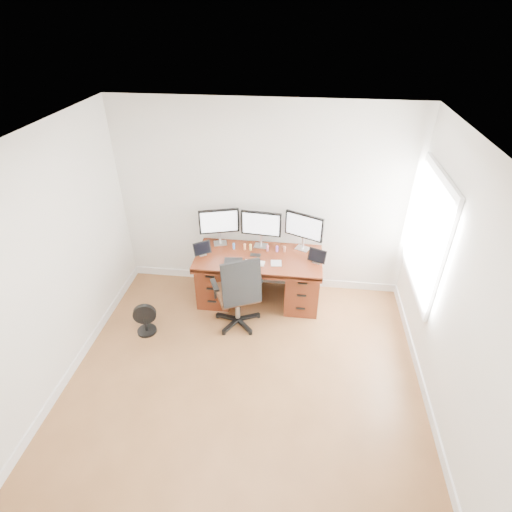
# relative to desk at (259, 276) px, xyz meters

# --- Properties ---
(ground) EXTENTS (4.50, 4.50, 0.00)m
(ground) POSITION_rel_desk_xyz_m (0.00, -1.83, -0.40)
(ground) COLOR brown
(ground) RESTS_ON ground
(back_wall) EXTENTS (4.00, 0.10, 2.70)m
(back_wall) POSITION_rel_desk_xyz_m (0.00, 0.42, 0.95)
(back_wall) COLOR white
(back_wall) RESTS_ON ground
(right_wall) EXTENTS (0.10, 4.50, 2.70)m
(right_wall) POSITION_rel_desk_xyz_m (2.00, -1.72, 0.95)
(right_wall) COLOR white
(right_wall) RESTS_ON ground
(desk) EXTENTS (1.70, 0.80, 0.75)m
(desk) POSITION_rel_desk_xyz_m (0.00, 0.00, 0.00)
(desk) COLOR #511F10
(desk) RESTS_ON ground
(office_chair) EXTENTS (0.78, 0.78, 1.10)m
(office_chair) POSITION_rel_desk_xyz_m (-0.20, -0.58, -0.04)
(office_chair) COLOR black
(office_chair) RESTS_ON ground
(floor_fan) EXTENTS (0.30, 0.25, 0.43)m
(floor_fan) POSITION_rel_desk_xyz_m (-1.37, -0.86, -0.19)
(floor_fan) COLOR black
(floor_fan) RESTS_ON ground
(monitor_left) EXTENTS (0.54, 0.19, 0.53)m
(monitor_left) POSITION_rel_desk_xyz_m (-0.58, 0.24, 0.68)
(monitor_left) COLOR silver
(monitor_left) RESTS_ON desk
(monitor_center) EXTENTS (0.55, 0.15, 0.53)m
(monitor_center) POSITION_rel_desk_xyz_m (-0.00, 0.24, 0.68)
(monitor_center) COLOR silver
(monitor_center) RESTS_ON desk
(monitor_right) EXTENTS (0.52, 0.26, 0.53)m
(monitor_right) POSITION_rel_desk_xyz_m (0.58, 0.24, 0.68)
(monitor_right) COLOR silver
(monitor_right) RESTS_ON desk
(tablet_left) EXTENTS (0.24, 0.19, 0.19)m
(tablet_left) POSITION_rel_desk_xyz_m (-0.76, -0.08, 0.43)
(tablet_left) COLOR silver
(tablet_left) RESTS_ON desk
(tablet_right) EXTENTS (0.25, 0.15, 0.19)m
(tablet_right) POSITION_rel_desk_xyz_m (0.77, -0.08, 0.43)
(tablet_right) COLOR silver
(tablet_right) RESTS_ON desk
(keyboard) EXTENTS (0.27, 0.13, 0.01)m
(keyboard) POSITION_rel_desk_xyz_m (-0.04, -0.20, 0.36)
(keyboard) COLOR white
(keyboard) RESTS_ON desk
(trackpad) EXTENTS (0.15, 0.15, 0.01)m
(trackpad) POSITION_rel_desk_xyz_m (0.25, -0.17, 0.35)
(trackpad) COLOR silver
(trackpad) RESTS_ON desk
(drawing_tablet) EXTENTS (0.25, 0.17, 0.01)m
(drawing_tablet) POSITION_rel_desk_xyz_m (-0.32, -0.18, 0.35)
(drawing_tablet) COLOR black
(drawing_tablet) RESTS_ON desk
(phone) EXTENTS (0.14, 0.07, 0.01)m
(phone) POSITION_rel_desk_xyz_m (-0.05, -0.01, 0.35)
(phone) COLOR black
(phone) RESTS_ON desk
(figurine_blue) EXTENTS (0.04, 0.04, 0.10)m
(figurine_blue) POSITION_rel_desk_xyz_m (-0.36, 0.12, 0.40)
(figurine_blue) COLOR #4881DB
(figurine_blue) RESTS_ON desk
(figurine_orange) EXTENTS (0.04, 0.04, 0.10)m
(figurine_orange) POSITION_rel_desk_xyz_m (-0.21, 0.12, 0.40)
(figurine_orange) COLOR #ED9958
(figurine_orange) RESTS_ON desk
(figurine_yellow) EXTENTS (0.04, 0.04, 0.10)m
(figurine_yellow) POSITION_rel_desk_xyz_m (-0.13, 0.12, 0.40)
(figurine_yellow) COLOR #E4D364
(figurine_yellow) RESTS_ON desk
(figurine_pink) EXTENTS (0.04, 0.04, 0.10)m
(figurine_pink) POSITION_rel_desk_xyz_m (0.10, 0.12, 0.40)
(figurine_pink) COLOR #DC6888
(figurine_pink) RESTS_ON desk
(figurine_purple) EXTENTS (0.04, 0.04, 0.10)m
(figurine_purple) POSITION_rel_desk_xyz_m (0.23, 0.12, 0.40)
(figurine_purple) COLOR #AB60E3
(figurine_purple) RESTS_ON desk
(figurine_brown) EXTENTS (0.04, 0.04, 0.10)m
(figurine_brown) POSITION_rel_desk_xyz_m (0.34, 0.12, 0.40)
(figurine_brown) COLOR #965845
(figurine_brown) RESTS_ON desk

